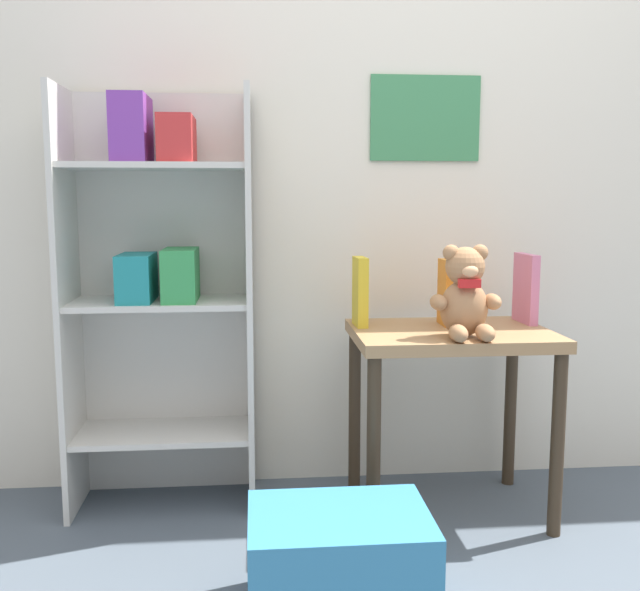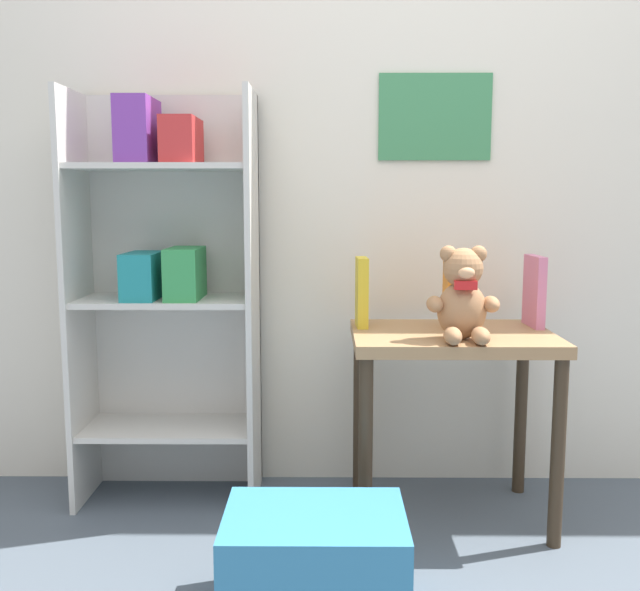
# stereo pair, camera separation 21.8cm
# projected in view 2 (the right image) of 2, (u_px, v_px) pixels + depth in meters

# --- Properties ---
(wall_back) EXTENTS (4.80, 0.07, 2.50)m
(wall_back) POSITION_uv_depth(u_px,v_px,m) (403.00, 117.00, 2.38)
(wall_back) COLOR silver
(wall_back) RESTS_ON ground_plane
(bookshelf_side) EXTENTS (0.58, 0.29, 1.31)m
(bookshelf_side) POSITION_uv_depth(u_px,v_px,m) (167.00, 273.00, 2.30)
(bookshelf_side) COLOR beige
(bookshelf_side) RESTS_ON ground_plane
(display_table) EXTENTS (0.60, 0.44, 0.58)m
(display_table) POSITION_uv_depth(u_px,v_px,m) (452.00, 363.00, 2.15)
(display_table) COLOR #9E754C
(display_table) RESTS_ON ground_plane
(teddy_bear) EXTENTS (0.20, 0.19, 0.27)m
(teddy_bear) POSITION_uv_depth(u_px,v_px,m) (463.00, 297.00, 2.00)
(teddy_bear) COLOR #A8754C
(teddy_bear) RESTS_ON display_table
(book_standing_yellow) EXTENTS (0.04, 0.11, 0.22)m
(book_standing_yellow) POSITION_uv_depth(u_px,v_px,m) (362.00, 292.00, 2.21)
(book_standing_yellow) COLOR gold
(book_standing_yellow) RESTS_ON display_table
(book_standing_orange) EXTENTS (0.02, 0.11, 0.21)m
(book_standing_orange) POSITION_uv_depth(u_px,v_px,m) (449.00, 294.00, 2.20)
(book_standing_orange) COLOR orange
(book_standing_orange) RESTS_ON display_table
(book_standing_pink) EXTENTS (0.03, 0.14, 0.22)m
(book_standing_pink) POSITION_uv_depth(u_px,v_px,m) (534.00, 291.00, 2.22)
(book_standing_pink) COLOR #D17093
(book_standing_pink) RESTS_ON display_table
(storage_bin) EXTENTS (0.43, 0.31, 0.25)m
(storage_bin) POSITION_uv_depth(u_px,v_px,m) (315.00, 564.00, 1.69)
(storage_bin) COLOR teal
(storage_bin) RESTS_ON ground_plane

